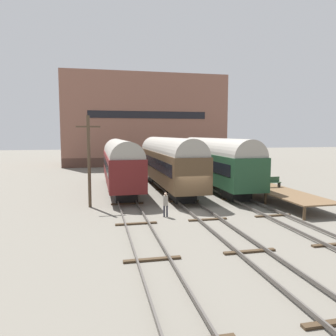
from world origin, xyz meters
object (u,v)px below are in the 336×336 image
train_car_maroon (121,162)px  utility_pole (89,160)px  train_car_brown (168,160)px  train_car_green (214,160)px  bench (273,182)px  person_worker (166,202)px

train_car_maroon → utility_pole: utility_pole is taller
train_car_maroon → utility_pole: 7.81m
train_car_maroon → utility_pole: (-2.90, -7.21, 0.80)m
train_car_brown → train_car_maroon: bearing=171.2°
train_car_maroon → train_car_green: 9.48m
bench → train_car_brown: bearing=141.2°
utility_pole → train_car_brown: bearing=40.5°
bench → train_car_maroon: bearing=150.7°
train_car_maroon → bench: 14.55m
train_car_brown → utility_pole: (-7.59, -6.48, 0.66)m
utility_pole → person_worker: bearing=-39.6°
train_car_brown → train_car_green: bearing=-7.6°
person_worker → utility_pole: size_ratio=0.24×
person_worker → utility_pole: (-5.07, 4.20, 2.66)m
train_car_maroon → train_car_brown: train_car_brown is taller
train_car_maroon → train_car_brown: (4.69, -0.73, 0.13)m
bench → person_worker: bench is taller
train_car_brown → train_car_green: 4.73m
bench → person_worker: 11.31m
train_car_green → utility_pole: (-12.28, -5.85, 0.72)m
utility_pole → bench: bearing=0.4°
train_car_brown → train_car_green: train_car_brown is taller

